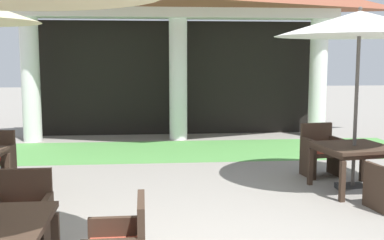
# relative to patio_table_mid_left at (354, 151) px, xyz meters

# --- Properties ---
(lawn_strip) EXTENTS (10.19, 2.49, 0.01)m
(lawn_strip) POSITION_rel_patio_table_mid_left_xyz_m (-2.39, 3.46, -0.62)
(lawn_strip) COLOR #519347
(lawn_strip) RESTS_ON ground
(patio_table_mid_left) EXTENTS (1.17, 1.17, 0.71)m
(patio_table_mid_left) POSITION_rel_patio_table_mid_left_xyz_m (0.00, 0.00, 0.00)
(patio_table_mid_left) COLOR #38281E
(patio_table_mid_left) RESTS_ON ground
(patio_umbrella_mid_left) EXTENTS (2.52, 2.52, 2.80)m
(patio_umbrella_mid_left) POSITION_rel_patio_table_mid_left_xyz_m (0.00, 0.00, 1.91)
(patio_umbrella_mid_left) COLOR #2D2D2D
(patio_umbrella_mid_left) RESTS_ON ground
(patio_chair_mid_left_north) EXTENTS (0.67, 0.60, 0.90)m
(patio_chair_mid_left_north) POSITION_rel_patio_table_mid_left_xyz_m (-0.15, 0.98, -0.20)
(patio_chair_mid_left_north) COLOR #38281E
(patio_chair_mid_left_north) RESTS_ON ground
(patio_chair_mid_right_north) EXTENTS (0.60, 0.60, 0.88)m
(patio_chair_mid_right_north) POSITION_rel_patio_table_mid_left_xyz_m (-4.47, -2.08, -0.23)
(patio_chair_mid_right_north) COLOR #38281E
(patio_chair_mid_right_north) RESTS_ON ground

